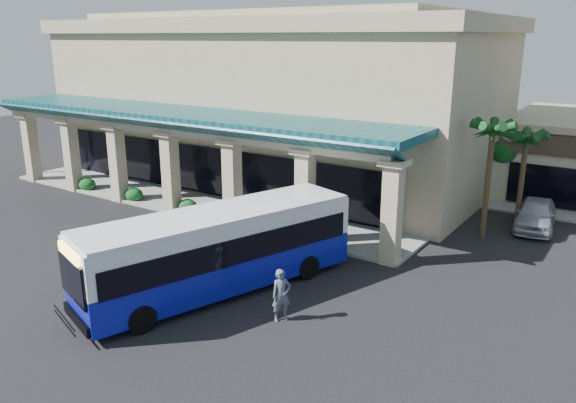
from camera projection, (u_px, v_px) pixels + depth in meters
The scene contains 10 objects.
ground at pixel (211, 272), 24.27m from camera, with size 110.00×110.00×0.00m, color black.
main_building at pixel (273, 97), 39.69m from camera, with size 30.80×14.80×11.35m, color tan, non-canonical shape.
arcade at pixel (184, 159), 33.16m from camera, with size 30.00×6.20×5.70m, color #0B3B44, non-canonical shape.
palm_0 at pixel (488, 174), 27.56m from camera, with size 2.40×2.40×6.60m, color #0F3914, non-canonical shape.
palm_1 at pixel (523, 173), 29.53m from camera, with size 2.40×2.40×5.80m, color #0F3914, non-canonical shape.
palm_2 at pixel (34, 133), 40.60m from camera, with size 2.40×2.40×6.20m, color #0F3914, non-canonical shape.
broadleaf_tree at pixel (506, 161), 34.72m from camera, with size 2.60×2.60×4.81m, color #104817, non-canonical shape.
transit_bus at pixel (220, 252), 22.06m from camera, with size 2.76×11.87×3.31m, color #0E16A5, non-canonical shape.
pedestrian at pixel (281, 295), 19.89m from camera, with size 0.71×0.46×1.94m, color #51576B.
car_silver at pixel (536, 214), 29.55m from camera, with size 1.89×4.70×1.60m, color #B8B7C7.
Camera 1 is at (15.25, -16.76, 9.79)m, focal length 35.00 mm.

